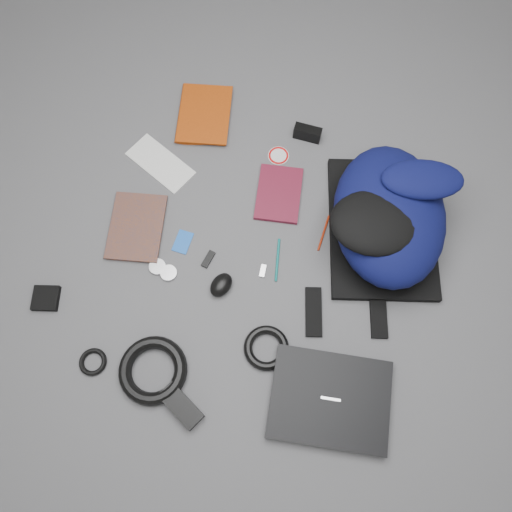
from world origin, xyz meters
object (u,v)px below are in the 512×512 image
at_px(comic_book, 110,225).
at_px(pouch, 46,298).
at_px(laptop, 330,399).
at_px(textbook_red, 179,113).
at_px(compact_camera, 307,133).
at_px(mouse, 221,285).
at_px(backpack, 389,215).
at_px(power_brick, 181,406).
at_px(dvd_case, 279,194).

relative_size(comic_book, pouch, 3.01).
height_order(laptop, textbook_red, laptop).
bearing_deg(compact_camera, mouse, -100.95).
relative_size(laptop, pouch, 4.31).
distance_m(laptop, comic_book, 0.90).
bearing_deg(backpack, pouch, -166.00).
bearing_deg(textbook_red, comic_book, -110.74).
bearing_deg(backpack, power_brick, -136.84).
height_order(backpack, pouch, backpack).
bearing_deg(comic_book, textbook_red, 69.78).
bearing_deg(pouch, backpack, 37.71).
relative_size(backpack, textbook_red, 2.17).
bearing_deg(compact_camera, backpack, -39.97).
relative_size(textbook_red, pouch, 3.11).
height_order(textbook_red, pouch, textbook_red).
bearing_deg(power_brick, pouch, -171.39).
relative_size(backpack, power_brick, 3.88).
relative_size(laptop, mouse, 4.06).
bearing_deg(power_brick, mouse, 118.29).
bearing_deg(mouse, power_brick, -71.98).
height_order(laptop, pouch, laptop).
bearing_deg(comic_book, dvd_case, 16.57).
bearing_deg(backpack, compact_camera, 124.76).
height_order(textbook_red, power_brick, power_brick).
height_order(dvd_case, mouse, mouse).
height_order(comic_book, pouch, pouch).
relative_size(textbook_red, power_brick, 1.79).
distance_m(backpack, textbook_red, 0.84).
xyz_separation_m(laptop, dvd_case, (-0.41, 0.55, -0.01)).
bearing_deg(power_brick, textbook_red, 138.30).
height_order(comic_book, dvd_case, comic_book).
xyz_separation_m(backpack, compact_camera, (-0.36, 0.22, -0.09)).
height_order(textbook_red, dvd_case, textbook_red).
relative_size(comic_book, dvd_case, 1.17).
bearing_deg(power_brick, backpack, 86.61).
xyz_separation_m(backpack, mouse, (-0.39, -0.41, -0.09)).
distance_m(backpack, dvd_case, 0.38).
distance_m(comic_book, mouse, 0.43).
relative_size(backpack, compact_camera, 5.60).
height_order(backpack, compact_camera, backpack).
bearing_deg(dvd_case, backpack, -13.05).
xyz_separation_m(comic_book, dvd_case, (0.46, 0.35, -0.00)).
height_order(textbook_red, mouse, mouse).
xyz_separation_m(laptop, power_brick, (-0.39, -0.20, -0.00)).
relative_size(backpack, comic_book, 2.24).
relative_size(power_brick, pouch, 1.73).
relative_size(compact_camera, mouse, 1.13).
height_order(dvd_case, pouch, pouch).
distance_m(mouse, pouch, 0.56).
relative_size(laptop, dvd_case, 1.67).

